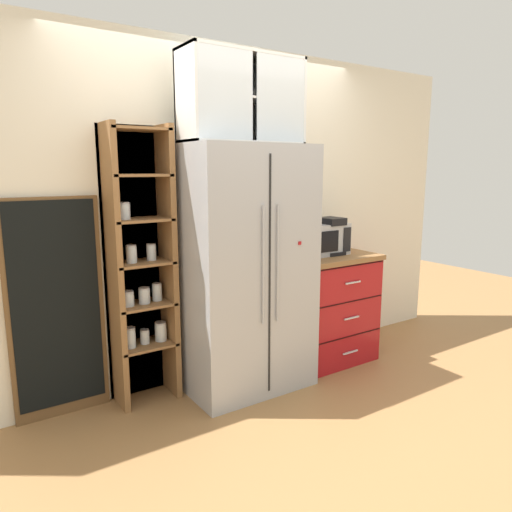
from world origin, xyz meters
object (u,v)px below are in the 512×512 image
microwave (319,239)px  bottle_cobalt (322,239)px  refrigerator (245,269)px  chalkboard_menu (57,309)px  coffee_maker (329,236)px  mug_red (342,245)px

microwave → bottle_cobalt: (0.08, 0.04, -0.02)m
refrigerator → chalkboard_menu: refrigerator is taller
bottle_cobalt → chalkboard_menu: chalkboard_menu is taller
bottle_cobalt → chalkboard_menu: 2.15m
refrigerator → coffee_maker: bearing=2.7°
microwave → coffee_maker: 0.09m
refrigerator → mug_red: (1.09, 0.11, 0.07)m
refrigerator → microwave: bearing=6.0°
chalkboard_menu → mug_red: bearing=-4.4°
mug_red → bottle_cobalt: bottle_cobalt is taller
refrigerator → mug_red: refrigerator is taller
coffee_maker → chalkboard_menu: size_ratio=0.21×
microwave → bottle_cobalt: bearing=29.7°
coffee_maker → mug_red: 0.27m
coffee_maker → bottle_cobalt: size_ratio=1.18×
bottle_cobalt → coffee_maker: bearing=-90.0°
coffee_maker → chalkboard_menu: 2.16m
mug_red → chalkboard_menu: size_ratio=0.08×
chalkboard_menu → bottle_cobalt: bearing=-4.5°
coffee_maker → mug_red: bearing=17.5°
microwave → bottle_cobalt: 0.09m
microwave → refrigerator: bearing=-174.0°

